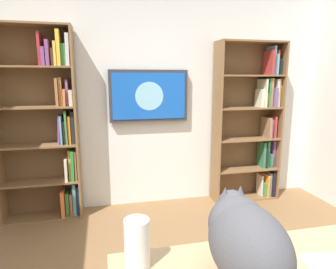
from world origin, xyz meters
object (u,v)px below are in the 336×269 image
at_px(bookshelf_left, 254,123).
at_px(cat, 245,238).
at_px(bookshelf_right, 48,125).
at_px(paper_towel_roll, 137,244).
at_px(wall_mounted_tv, 149,96).

relative_size(bookshelf_left, cat, 3.50).
bearing_deg(cat, bookshelf_right, -64.01).
height_order(cat, paper_towel_roll, cat).
xyz_separation_m(bookshelf_right, cat, (-1.13, 2.33, -0.14)).
bearing_deg(cat, wall_mounted_tv, -89.88).
relative_size(wall_mounted_tv, paper_towel_roll, 4.18).
height_order(bookshelf_right, wall_mounted_tv, bookshelf_right).
height_order(bookshelf_right, paper_towel_roll, bookshelf_right).
bearing_deg(cat, bookshelf_left, -119.80).
relative_size(wall_mounted_tv, cat, 1.63).
distance_m(bookshelf_right, wall_mounted_tv, 1.17).
relative_size(bookshelf_right, cat, 3.68).
bearing_deg(bookshelf_right, bookshelf_left, 180.00).
distance_m(wall_mounted_tv, paper_towel_roll, 2.34).
bearing_deg(paper_towel_roll, bookshelf_right, -71.80).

